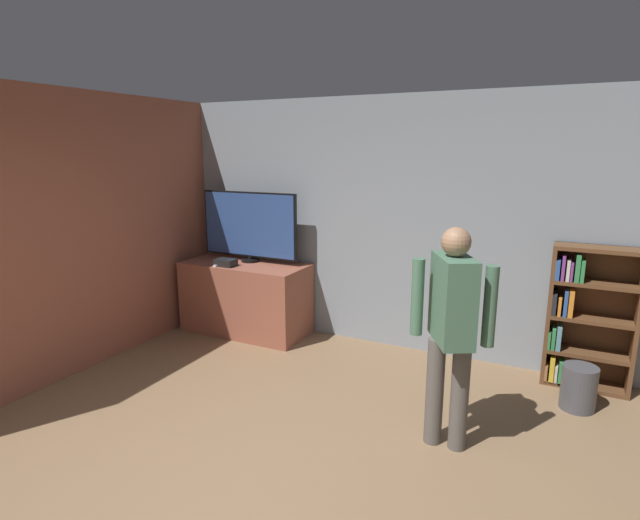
{
  "coord_description": "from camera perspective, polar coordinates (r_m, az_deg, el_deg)",
  "views": [
    {
      "loc": [
        1.62,
        -1.94,
        2.15
      ],
      "look_at": [
        -0.36,
        2.05,
        1.15
      ],
      "focal_mm": 28.0,
      "sensor_mm": 36.0,
      "label": 1
    }
  ],
  "objects": [
    {
      "name": "wall_back",
      "position": [
        5.41,
        8.68,
        3.93
      ],
      "size": [
        7.07,
        0.06,
        2.7
      ],
      "color": "gray",
      "rests_on": "ground_plane"
    },
    {
      "name": "wall_side_brick",
      "position": [
        5.52,
        -23.43,
        3.21
      ],
      "size": [
        0.06,
        4.72,
        2.7
      ],
      "color": "#93513D",
      "rests_on": "ground_plane"
    },
    {
      "name": "tv_ledge",
      "position": [
        6.01,
        -8.45,
        -4.28
      ],
      "size": [
        1.48,
        0.68,
        0.84
      ],
      "color": "#93513D",
      "rests_on": "ground_plane"
    },
    {
      "name": "television",
      "position": [
        5.92,
        -8.08,
        3.89
      ],
      "size": [
        1.26,
        0.22,
        0.83
      ],
      "color": "black",
      "rests_on": "tv_ledge"
    },
    {
      "name": "game_console",
      "position": [
        5.8,
        -10.74,
        -0.29
      ],
      "size": [
        0.23,
        0.16,
        0.08
      ],
      "color": "black",
      "rests_on": "tv_ledge"
    },
    {
      "name": "remote_loose",
      "position": [
        5.82,
        -11.54,
        -0.57
      ],
      "size": [
        0.04,
        0.14,
        0.02
      ],
      "color": "white",
      "rests_on": "tv_ledge"
    },
    {
      "name": "bookshelf",
      "position": [
        5.14,
        27.9,
        -5.74
      ],
      "size": [
        0.73,
        0.28,
        1.32
      ],
      "color": "brown",
      "rests_on": "ground_plane"
    },
    {
      "name": "person",
      "position": [
        3.65,
        14.79,
        -6.74
      ],
      "size": [
        0.59,
        0.5,
        1.64
      ],
      "rotation": [
        0.0,
        0.0,
        -1.08
      ],
      "color": "#56514C",
      "rests_on": "ground_plane"
    },
    {
      "name": "waste_bin",
      "position": [
        4.84,
        27.46,
        -12.81
      ],
      "size": [
        0.28,
        0.28,
        0.38
      ],
      "color": "#4C4C51",
      "rests_on": "ground_plane"
    }
  ]
}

